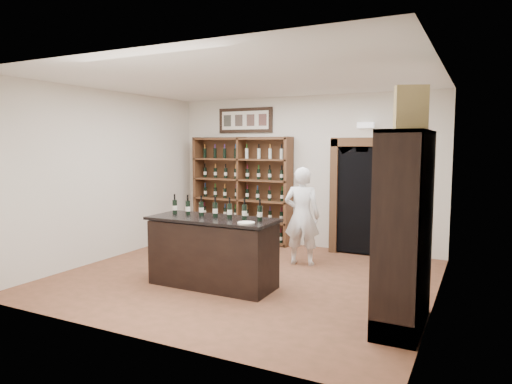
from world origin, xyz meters
TOP-DOWN VIEW (x-y plane):
  - floor at (0.00, 0.00)m, footprint 5.50×5.50m
  - ceiling at (0.00, 0.00)m, footprint 5.50×5.50m
  - wall_back at (0.00, 2.50)m, footprint 5.50×0.04m
  - wall_left at (-2.75, 0.00)m, footprint 0.04×5.00m
  - wall_right at (2.75, 0.00)m, footprint 0.04×5.00m
  - wine_shelf at (-1.30, 2.33)m, footprint 2.20×0.38m
  - framed_picture at (-1.30, 2.47)m, footprint 1.25×0.04m
  - arched_doorway at (1.25, 2.33)m, footprint 1.17×0.35m
  - emergency_light at (1.25, 2.42)m, footprint 0.30×0.10m
  - tasting_counter at (-0.20, -0.60)m, footprint 1.88×0.78m
  - counter_bottle_0 at (-0.92, -0.52)m, footprint 0.07×0.07m
  - counter_bottle_1 at (-0.68, -0.52)m, footprint 0.07×0.07m
  - counter_bottle_2 at (-0.44, -0.52)m, footprint 0.07×0.07m
  - counter_bottle_3 at (-0.20, -0.52)m, footprint 0.07×0.07m
  - counter_bottle_4 at (0.04, -0.52)m, footprint 0.07×0.07m
  - counter_bottle_5 at (0.28, -0.52)m, footprint 0.07×0.07m
  - counter_bottle_6 at (0.52, -0.52)m, footprint 0.07×0.07m
  - side_cabinet at (2.52, -0.90)m, footprint 0.48×1.20m
  - shopkeeper at (0.52, 1.10)m, footprint 0.66×0.49m
  - plate at (0.46, -0.81)m, footprint 0.23×0.23m
  - wine_crate at (2.49, -0.70)m, footprint 0.38×0.27m

SIDE VIEW (x-z plane):
  - floor at x=0.00m, z-range 0.00..0.00m
  - tasting_counter at x=-0.20m, z-range -0.01..0.99m
  - side_cabinet at x=2.52m, z-range -0.35..1.85m
  - shopkeeper at x=0.52m, z-range 0.00..1.67m
  - plate at x=0.46m, z-range 1.00..1.02m
  - wine_shelf at x=-1.30m, z-range 0.00..2.20m
  - counter_bottle_0 at x=-0.92m, z-range 0.96..1.26m
  - counter_bottle_1 at x=-0.68m, z-range 0.96..1.26m
  - counter_bottle_2 at x=-0.44m, z-range 0.96..1.26m
  - counter_bottle_3 at x=-0.20m, z-range 0.96..1.26m
  - counter_bottle_4 at x=0.04m, z-range 0.96..1.26m
  - counter_bottle_5 at x=0.28m, z-range 0.96..1.26m
  - counter_bottle_6 at x=0.52m, z-range 0.96..1.26m
  - arched_doorway at x=1.25m, z-range 0.05..2.22m
  - wall_back at x=0.00m, z-range 0.00..3.00m
  - wall_left at x=-2.75m, z-range 0.00..3.00m
  - wall_right at x=2.75m, z-range 0.00..3.00m
  - emergency_light at x=1.25m, z-range 2.35..2.45m
  - wine_crate at x=2.49m, z-range 2.20..2.70m
  - framed_picture at x=-1.30m, z-range 2.29..2.81m
  - ceiling at x=0.00m, z-range 3.00..3.00m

